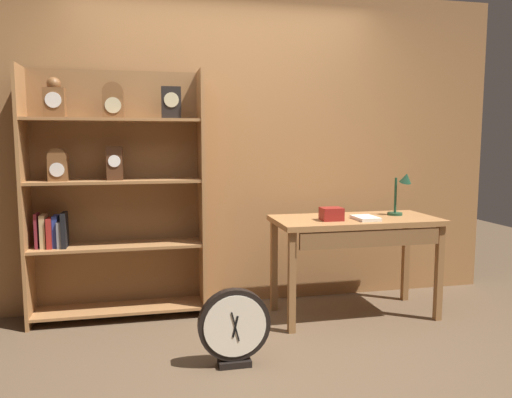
{
  "coord_description": "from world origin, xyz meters",
  "views": [
    {
      "loc": [
        -0.66,
        -2.74,
        1.38
      ],
      "look_at": [
        0.12,
        0.74,
        0.95
      ],
      "focal_mm": 35.04,
      "sensor_mm": 36.0,
      "label": 1
    }
  ],
  "objects_px": {
    "desk_lamp": "(402,190)",
    "round_clock_large": "(234,327)",
    "bookshelf": "(110,193)",
    "open_repair_manual": "(366,218)",
    "workbench": "(356,231)",
    "toolbox_small": "(331,214)"
  },
  "relations": [
    {
      "from": "desk_lamp",
      "to": "round_clock_large",
      "type": "relative_size",
      "value": 0.72
    },
    {
      "from": "bookshelf",
      "to": "open_repair_manual",
      "type": "height_order",
      "value": "bookshelf"
    },
    {
      "from": "workbench",
      "to": "open_repair_manual",
      "type": "height_order",
      "value": "open_repair_manual"
    },
    {
      "from": "bookshelf",
      "to": "toolbox_small",
      "type": "bearing_deg",
      "value": -15.36
    },
    {
      "from": "open_repair_manual",
      "to": "round_clock_large",
      "type": "height_order",
      "value": "open_repair_manual"
    },
    {
      "from": "desk_lamp",
      "to": "toolbox_small",
      "type": "height_order",
      "value": "desk_lamp"
    },
    {
      "from": "workbench",
      "to": "toolbox_small",
      "type": "bearing_deg",
      "value": -166.75
    },
    {
      "from": "round_clock_large",
      "to": "desk_lamp",
      "type": "bearing_deg",
      "value": 25.79
    },
    {
      "from": "workbench",
      "to": "toolbox_small",
      "type": "height_order",
      "value": "toolbox_small"
    },
    {
      "from": "open_repair_manual",
      "to": "bookshelf",
      "type": "bearing_deg",
      "value": 164.51
    },
    {
      "from": "toolbox_small",
      "to": "round_clock_large",
      "type": "bearing_deg",
      "value": -144.55
    },
    {
      "from": "bookshelf",
      "to": "round_clock_large",
      "type": "height_order",
      "value": "bookshelf"
    },
    {
      "from": "round_clock_large",
      "to": "bookshelf",
      "type": "bearing_deg",
      "value": 126.13
    },
    {
      "from": "toolbox_small",
      "to": "round_clock_large",
      "type": "relative_size",
      "value": 0.33
    },
    {
      "from": "workbench",
      "to": "open_repair_manual",
      "type": "distance_m",
      "value": 0.14
    },
    {
      "from": "bookshelf",
      "to": "workbench",
      "type": "xyz_separation_m",
      "value": [
        1.85,
        -0.39,
        -0.3
      ]
    },
    {
      "from": "bookshelf",
      "to": "round_clock_large",
      "type": "distance_m",
      "value": 1.49
    },
    {
      "from": "bookshelf",
      "to": "desk_lamp",
      "type": "xyz_separation_m",
      "value": [
        2.25,
        -0.33,
        0.01
      ]
    },
    {
      "from": "round_clock_large",
      "to": "open_repair_manual",
      "type": "bearing_deg",
      "value": 27.4
    },
    {
      "from": "desk_lamp",
      "to": "open_repair_manual",
      "type": "height_order",
      "value": "desk_lamp"
    },
    {
      "from": "workbench",
      "to": "round_clock_large",
      "type": "height_order",
      "value": "workbench"
    },
    {
      "from": "workbench",
      "to": "bookshelf",
      "type": "bearing_deg",
      "value": 168.05
    }
  ]
}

